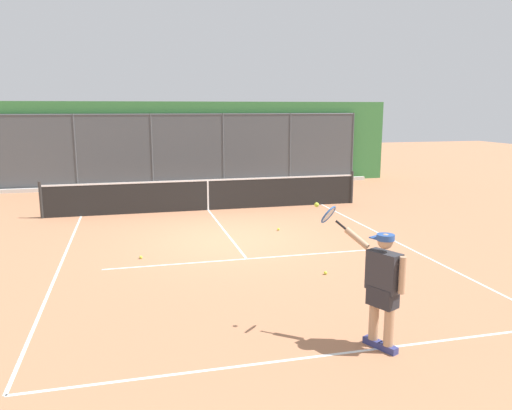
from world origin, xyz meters
TOP-DOWN VIEW (x-y plane):
  - ground_plane at (0.00, 0.00)m, footprint 60.00×60.00m
  - court_line_markings at (0.00, 1.84)m, footprint 7.55×9.64m
  - fence_backdrop at (0.00, -9.43)m, footprint 17.31×1.37m
  - tennis_net at (0.00, -3.69)m, footprint 9.70×0.09m
  - tennis_player at (-0.80, 5.90)m, footprint 0.87×1.12m
  - tennis_ball_near_net at (2.16, 1.04)m, footprint 0.07×0.07m
  - tennis_ball_mid_court at (-1.36, -0.63)m, footprint 0.07×0.07m
  - tennis_ball_by_sideline at (-1.23, 2.94)m, footprint 0.07×0.07m

SIDE VIEW (x-z plane):
  - ground_plane at x=0.00m, z-range 0.00..0.00m
  - court_line_markings at x=0.00m, z-range 0.00..0.01m
  - tennis_ball_near_net at x=2.16m, z-range 0.00..0.07m
  - tennis_ball_mid_court at x=-1.36m, z-range 0.00..0.07m
  - tennis_ball_by_sideline at x=-1.23m, z-range 0.00..0.07m
  - tennis_net at x=0.00m, z-range -0.04..1.03m
  - tennis_player at x=-0.80m, z-range -0.02..1.83m
  - fence_backdrop at x=0.00m, z-range -0.01..3.35m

